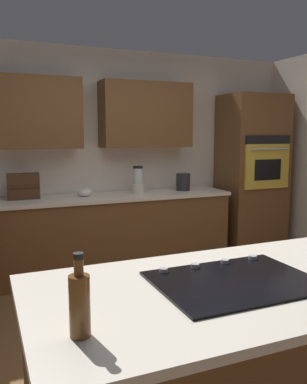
{
  "coord_description": "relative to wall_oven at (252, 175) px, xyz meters",
  "views": [
    {
      "loc": [
        1.43,
        2.7,
        1.6
      ],
      "look_at": [
        -0.2,
        -1.17,
        0.99
      ],
      "focal_mm": 37.8,
      "sensor_mm": 36.0,
      "label": 1
    }
  ],
  "objects": [
    {
      "name": "cooktop",
      "position": [
        2.21,
        2.87,
        -0.15
      ],
      "size": [
        0.76,
        0.56,
        0.03
      ],
      "color": "black",
      "rests_on": "island_top"
    },
    {
      "name": "oil_bottle",
      "position": [
        3.0,
        3.1,
        -0.03
      ],
      "size": [
        0.07,
        0.07,
        0.3
      ],
      "color": "brown",
      "rests_on": "island_top"
    },
    {
      "name": "ground_plane",
      "position": [
        1.85,
        1.72,
        -1.05
      ],
      "size": [
        14.0,
        14.0,
        0.0
      ],
      "primitive_type": "plane",
      "color": "brown"
    },
    {
      "name": "island_top",
      "position": [
        2.21,
        2.88,
        -0.17
      ],
      "size": [
        1.97,
        1.04,
        0.04
      ],
      "primitive_type": "cube",
      "color": "silver",
      "rests_on": "island_base"
    },
    {
      "name": "lower_cabinets_back",
      "position": [
        1.95,
        -0.0,
        -0.62
      ],
      "size": [
        2.8,
        0.6,
        0.86
      ],
      "primitive_type": "cube",
      "color": "brown",
      "rests_on": "ground"
    },
    {
      "name": "blender",
      "position": [
        1.6,
        -0.05,
        -0.01
      ],
      "size": [
        0.15,
        0.15,
        0.32
      ],
      "color": "beige",
      "rests_on": "countertop_back"
    },
    {
      "name": "wall_back",
      "position": [
        1.92,
        -0.33,
        0.39
      ],
      "size": [
        6.0,
        0.44,
        2.6
      ],
      "color": "silver",
      "rests_on": "ground"
    },
    {
      "name": "countertop_back",
      "position": [
        1.95,
        -0.0,
        -0.17
      ],
      "size": [
        2.84,
        0.64,
        0.04
      ],
      "primitive_type": "cube",
      "color": "silver",
      "rests_on": "lower_cabinets_back"
    },
    {
      "name": "island_base",
      "position": [
        2.21,
        2.88,
        -0.62
      ],
      "size": [
        1.89,
        0.96,
        0.86
      ],
      "primitive_type": "cube",
      "color": "brown",
      "rests_on": "ground"
    },
    {
      "name": "spice_rack",
      "position": [
        2.9,
        -0.08,
        -0.01
      ],
      "size": [
        0.33,
        0.11,
        0.28
      ],
      "color": "#472B19",
      "rests_on": "countertop_back"
    },
    {
      "name": "wall_oven",
      "position": [
        0.0,
        0.0,
        0.0
      ],
      "size": [
        0.8,
        0.66,
        2.1
      ],
      "color": "brown",
      "rests_on": "ground"
    },
    {
      "name": "mixing_bowl",
      "position": [
        2.25,
        -0.05,
        -0.11
      ],
      "size": [
        0.17,
        0.17,
        0.09
      ],
      "primitive_type": "ellipsoid",
      "color": "white",
      "rests_on": "countertop_back"
    },
    {
      "name": "kettle",
      "position": [
        1.0,
        -0.05,
        -0.05
      ],
      "size": [
        0.17,
        0.17,
        0.21
      ],
      "primitive_type": "cylinder",
      "color": "#262628",
      "rests_on": "countertop_back"
    }
  ]
}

